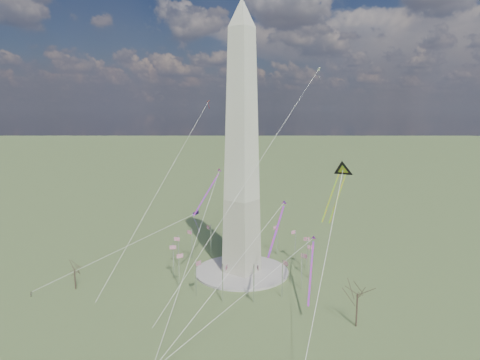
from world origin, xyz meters
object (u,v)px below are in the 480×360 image
Objects in this scene: washington_monument at (242,149)px; tree_near at (358,291)px; person_west at (31,294)px; kite_delta_black at (342,173)px.

washington_monument reaches higher than tree_near.
tree_near is 106.44m from person_west.
tree_near is at bearing -14.68° from washington_monument.
tree_near is (51.18, -13.41, -37.23)m from washington_monument.
washington_monument is 58.10× the size of person_west.
washington_monument is 4.84× the size of kite_delta_black.
washington_monument is at bearing -1.69° from kite_delta_black.
person_west is at bearing -154.25° from tree_near.
kite_delta_black reaches higher than tree_near.
tree_near is 8.74× the size of person_west.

